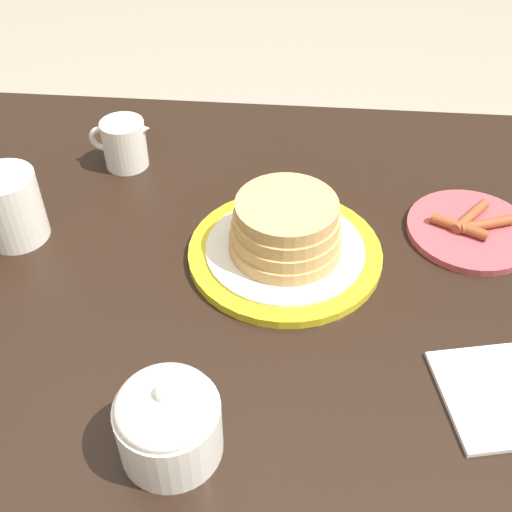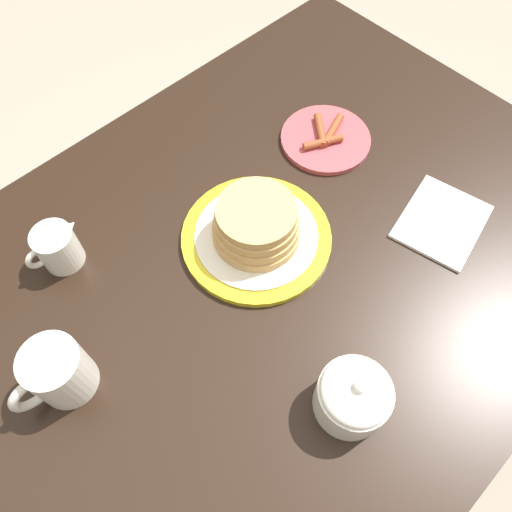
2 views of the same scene
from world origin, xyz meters
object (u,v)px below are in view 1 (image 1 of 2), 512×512
Objects in this scene: creamer_pitcher at (125,143)px; sugar_bowl at (168,421)px; side_plate_bacon at (470,229)px; pancake_plate at (286,237)px; coffee_mug at (8,206)px.

sugar_bowl is at bearing 108.42° from creamer_pitcher.
side_plate_bacon is 0.51m from creamer_pitcher.
sugar_bowl is (0.09, 0.28, 0.01)m from pancake_plate.
pancake_plate is at bearing -108.27° from sugar_bowl.
side_plate_bacon is 0.61m from coffee_mug.
side_plate_bacon is at bearing 166.58° from creamer_pitcher.
coffee_mug is at bearing 5.54° from side_plate_bacon.
side_plate_bacon is at bearing -133.81° from sugar_bowl.
pancake_plate is 0.26m from side_plate_bacon.
coffee_mug is 1.17× the size of creamer_pitcher.
coffee_mug reaches higher than pancake_plate.
sugar_bowl is (-0.27, 0.29, -0.00)m from coffee_mug.
creamer_pitcher is (-0.11, -0.18, -0.01)m from coffee_mug.
pancake_plate is 0.36m from coffee_mug.
coffee_mug is (0.60, 0.06, 0.04)m from side_plate_bacon.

